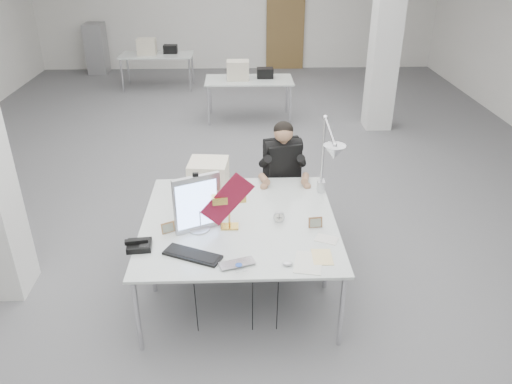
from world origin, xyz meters
TOP-DOWN VIEW (x-y plane):
  - room_shell at (0.04, 0.13)m, footprint 10.04×14.04m
  - desk_main at (0.00, -2.50)m, footprint 1.80×0.90m
  - desk_second at (0.00, -1.60)m, footprint 1.80×0.90m
  - bg_desk_a at (0.20, 3.00)m, footprint 1.60×0.80m
  - bg_desk_b at (-1.80, 5.20)m, footprint 1.60×0.80m
  - filing_cabinet at (-3.50, 6.65)m, footprint 0.45×0.55m
  - office_chair at (0.49, -0.94)m, footprint 0.58×0.58m
  - seated_person at (0.49, -0.99)m, footprint 0.58×0.67m
  - monitor at (-0.37, -2.20)m, footprint 0.41×0.22m
  - pennant at (-0.10, -2.23)m, footprint 0.49×0.02m
  - keyboard at (-0.39, -2.62)m, footprint 0.52×0.36m
  - laptop at (-0.00, -2.80)m, footprint 0.33×0.27m
  - mouse at (0.39, -2.77)m, footprint 0.10×0.09m
  - bankers_lamp at (-0.09, -2.17)m, footprint 0.28×0.15m
  - desk_phone at (-0.85, -2.48)m, footprint 0.22×0.20m
  - picture_frame_left at (-0.63, -2.24)m, footprint 0.13×0.09m
  - picture_frame_right at (0.69, -2.19)m, footprint 0.13×0.04m
  - desk_clock at (0.37, -2.09)m, footprint 0.11×0.03m
  - paper_stack_a at (0.56, -2.75)m, footprint 0.28×0.35m
  - paper_stack_b at (0.69, -2.67)m, footprint 0.17×0.23m
  - paper_stack_c at (0.77, -2.40)m, footprint 0.23×0.20m
  - beige_monitor at (-0.30, -1.50)m, footprint 0.42×0.40m
  - architect_lamp at (0.85, -1.73)m, footprint 0.29×0.64m

SIDE VIEW (x-z plane):
  - office_chair at x=0.49m, z-range 0.00..0.98m
  - filing_cabinet at x=-3.50m, z-range 0.00..1.20m
  - desk_main at x=0.00m, z-range 0.73..0.75m
  - desk_second at x=0.00m, z-range 0.73..0.75m
  - bg_desk_a at x=0.20m, z-range 0.73..0.75m
  - bg_desk_b at x=-1.80m, z-range 0.73..0.75m
  - paper_stack_c at x=0.77m, z-range 0.76..0.76m
  - paper_stack_a at x=0.56m, z-range 0.76..0.76m
  - paper_stack_b at x=0.69m, z-range 0.76..0.76m
  - laptop at x=0.00m, z-range 0.76..0.78m
  - keyboard at x=-0.39m, z-range 0.76..0.78m
  - mouse at x=0.39m, z-range 0.76..0.79m
  - desk_phone at x=-0.85m, z-range 0.76..0.81m
  - picture_frame_left at x=-0.63m, z-range 0.75..0.85m
  - picture_frame_right at x=0.69m, z-range 0.75..0.85m
  - desk_clock at x=0.37m, z-range 0.75..0.86m
  - seated_person at x=0.49m, z-range 0.47..1.33m
  - bankers_lamp at x=-0.09m, z-range 0.75..1.05m
  - beige_monitor at x=-0.30m, z-range 0.75..1.12m
  - monitor at x=-0.37m, z-range 0.75..1.29m
  - pennant at x=-0.10m, z-range 0.82..1.34m
  - architect_lamp at x=0.85m, z-range 0.76..1.56m
  - room_shell at x=0.04m, z-range 0.07..3.31m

